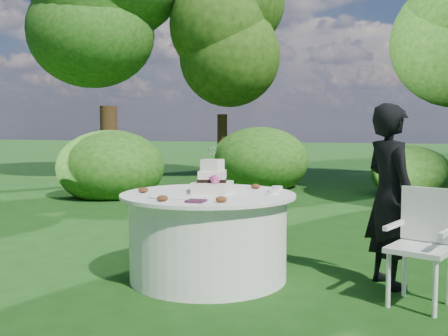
{
  "coord_description": "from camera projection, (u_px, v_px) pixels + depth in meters",
  "views": [
    {
      "loc": [
        1.59,
        -4.36,
        1.36
      ],
      "look_at": [
        0.15,
        0.0,
        1.0
      ],
      "focal_mm": 42.0,
      "sensor_mm": 36.0,
      "label": 1
    }
  ],
  "objects": [
    {
      "name": "feather_plume",
      "position": [
        173.0,
        198.0,
        4.29
      ],
      "size": [
        0.48,
        0.07,
        0.01
      ],
      "primitive_type": "ellipsoid",
      "color": "white",
      "rests_on": "table"
    },
    {
      "name": "ground",
      "position": [
        208.0,
        278.0,
        4.73
      ],
      "size": [
        80.0,
        80.0,
        0.0
      ],
      "primitive_type": "plane",
      "color": "#14390F",
      "rests_on": "ground"
    },
    {
      "name": "napkins",
      "position": [
        196.0,
        201.0,
        4.12
      ],
      "size": [
        0.14,
        0.14,
        0.02
      ],
      "primitive_type": "cube",
      "color": "#451D39",
      "rests_on": "table"
    },
    {
      "name": "petal_cups",
      "position": [
        197.0,
        193.0,
        4.49
      ],
      "size": [
        0.98,
        1.12,
        0.05
      ],
      "color": "#562D16",
      "rests_on": "table"
    },
    {
      "name": "cake",
      "position": [
        213.0,
        180.0,
        4.68
      ],
      "size": [
        0.33,
        0.33,
        0.43
      ],
      "color": "beige",
      "rests_on": "table"
    },
    {
      "name": "guest",
      "position": [
        390.0,
        195.0,
        4.45
      ],
      "size": [
        0.63,
        0.68,
        1.56
      ],
      "primitive_type": "imported",
      "rotation": [
        0.0,
        0.0,
        2.17
      ],
      "color": "black",
      "rests_on": "ground"
    },
    {
      "name": "chair",
      "position": [
        423.0,
        237.0,
        4.01
      ],
      "size": [
        0.54,
        0.54,
        0.89
      ],
      "color": "silver",
      "rests_on": "ground"
    },
    {
      "name": "votives",
      "position": [
        247.0,
        188.0,
        4.88
      ],
      "size": [
        0.95,
        0.46,
        0.04
      ],
      "color": "white",
      "rests_on": "table"
    },
    {
      "name": "table",
      "position": [
        208.0,
        235.0,
        4.7
      ],
      "size": [
        1.56,
        1.56,
        0.77
      ],
      "color": "silver",
      "rests_on": "ground"
    }
  ]
}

